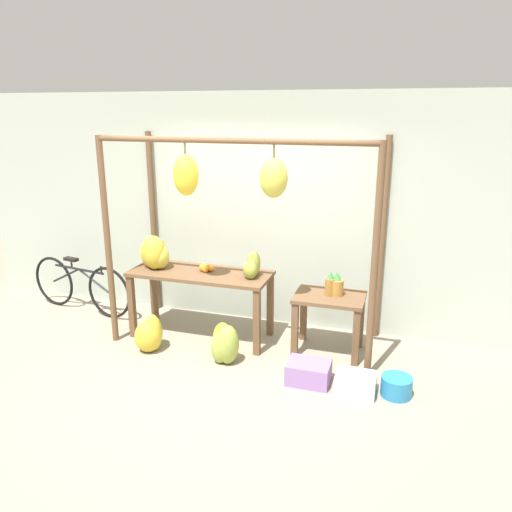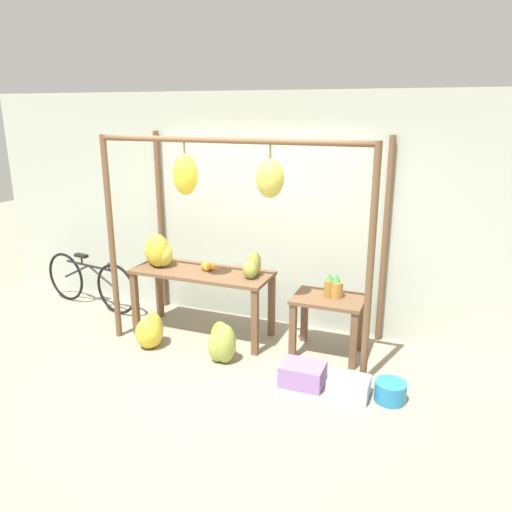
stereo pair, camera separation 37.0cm
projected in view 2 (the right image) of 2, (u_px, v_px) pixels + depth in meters
ground_plane at (209, 378)px, 5.00m from camera, size 20.00×20.00×0.00m
shop_wall_back at (266, 212)px, 6.05m from camera, size 8.00×0.08×2.80m
stall_awning at (236, 203)px, 5.18m from camera, size 2.96×1.19×2.34m
display_table_main at (202, 281)px, 5.81m from camera, size 1.63×0.63×0.80m
display_table_side at (328, 311)px, 5.37m from camera, size 0.75×0.55×0.66m
banana_pile_on_table at (158, 251)px, 5.91m from camera, size 0.42×0.43×0.40m
orange_pile at (207, 267)px, 5.78m from camera, size 0.18×0.14×0.09m
pineapple_cluster at (334, 287)px, 5.30m from camera, size 0.20×0.15×0.27m
banana_pile_ground_left at (152, 331)px, 5.62m from camera, size 0.37×0.42×0.43m
banana_pile_ground_right at (221, 343)px, 5.30m from camera, size 0.38×0.34×0.43m
fruit_crate_white at (303, 374)px, 4.87m from camera, size 0.42×0.31×0.21m
blue_bucket at (390, 391)px, 4.59m from camera, size 0.29×0.29×0.19m
parked_bicycle at (90, 281)px, 6.73m from camera, size 1.65×0.31×0.72m
papaya_pile at (253, 266)px, 5.56m from camera, size 0.23×0.36×0.29m
fruit_crate_purple at (349, 387)px, 4.67m from camera, size 0.38×0.28×0.19m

